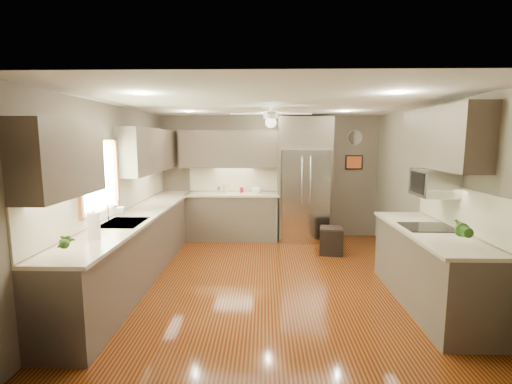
{
  "coord_description": "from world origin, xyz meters",
  "views": [
    {
      "loc": [
        -0.09,
        -5.19,
        2.01
      ],
      "look_at": [
        -0.22,
        0.6,
        1.19
      ],
      "focal_mm": 26.0,
      "sensor_mm": 36.0,
      "label": 1
    }
  ],
  "objects_px": {
    "canister_d": "(241,190)",
    "potted_plant_left": "(64,242)",
    "soap_bottle": "(121,210)",
    "potted_plant_right": "(462,229)",
    "canister_c": "(226,188)",
    "refrigerator": "(304,181)",
    "bowl": "(257,192)",
    "microwave": "(434,183)",
    "canister_b": "(219,190)",
    "stool": "(331,240)",
    "paper_towel": "(94,226)"
  },
  "relations": [
    {
      "from": "canister_d",
      "to": "potted_plant_left",
      "type": "relative_size",
      "value": 0.39
    },
    {
      "from": "soap_bottle",
      "to": "potted_plant_left",
      "type": "bearing_deg",
      "value": -85.6
    },
    {
      "from": "soap_bottle",
      "to": "potted_plant_right",
      "type": "relative_size",
      "value": 0.63
    },
    {
      "from": "canister_d",
      "to": "soap_bottle",
      "type": "height_order",
      "value": "soap_bottle"
    },
    {
      "from": "canister_c",
      "to": "refrigerator",
      "type": "distance_m",
      "value": 1.59
    },
    {
      "from": "canister_c",
      "to": "potted_plant_left",
      "type": "xyz_separation_m",
      "value": [
        -1.06,
        -4.18,
        0.05
      ]
    },
    {
      "from": "canister_c",
      "to": "bowl",
      "type": "distance_m",
      "value": 0.63
    },
    {
      "from": "potted_plant_right",
      "to": "microwave",
      "type": "relative_size",
      "value": 0.61
    },
    {
      "from": "canister_b",
      "to": "bowl",
      "type": "xyz_separation_m",
      "value": [
        0.77,
        -0.02,
        -0.04
      ]
    },
    {
      "from": "canister_d",
      "to": "soap_bottle",
      "type": "bearing_deg",
      "value": -121.53
    },
    {
      "from": "canister_c",
      "to": "potted_plant_right",
      "type": "distance_m",
      "value": 4.66
    },
    {
      "from": "canister_b",
      "to": "canister_c",
      "type": "xyz_separation_m",
      "value": [
        0.14,
        0.04,
        0.02
      ]
    },
    {
      "from": "canister_c",
      "to": "potted_plant_right",
      "type": "relative_size",
      "value": 0.54
    },
    {
      "from": "canister_b",
      "to": "refrigerator",
      "type": "height_order",
      "value": "refrigerator"
    },
    {
      "from": "microwave",
      "to": "canister_d",
      "type": "bearing_deg",
      "value": 132.67
    },
    {
      "from": "canister_c",
      "to": "potted_plant_left",
      "type": "relative_size",
      "value": 0.66
    },
    {
      "from": "canister_d",
      "to": "stool",
      "type": "height_order",
      "value": "canister_d"
    },
    {
      "from": "canister_b",
      "to": "potted_plant_left",
      "type": "distance_m",
      "value": 4.25
    },
    {
      "from": "canister_b",
      "to": "soap_bottle",
      "type": "height_order",
      "value": "soap_bottle"
    },
    {
      "from": "canister_d",
      "to": "soap_bottle",
      "type": "distance_m",
      "value": 2.89
    },
    {
      "from": "canister_d",
      "to": "canister_b",
      "type": "bearing_deg",
      "value": -175.87
    },
    {
      "from": "canister_d",
      "to": "stool",
      "type": "relative_size",
      "value": 0.23
    },
    {
      "from": "potted_plant_right",
      "to": "canister_d",
      "type": "bearing_deg",
      "value": 123.74
    },
    {
      "from": "canister_c",
      "to": "canister_d",
      "type": "bearing_deg",
      "value": -0.55
    },
    {
      "from": "potted_plant_left",
      "to": "refrigerator",
      "type": "bearing_deg",
      "value": 57.2
    },
    {
      "from": "canister_c",
      "to": "bowl",
      "type": "relative_size",
      "value": 0.89
    },
    {
      "from": "soap_bottle",
      "to": "paper_towel",
      "type": "distance_m",
      "value": 1.1
    },
    {
      "from": "refrigerator",
      "to": "soap_bottle",
      "type": "bearing_deg",
      "value": -139.44
    },
    {
      "from": "canister_d",
      "to": "paper_towel",
      "type": "bearing_deg",
      "value": -111.3
    },
    {
      "from": "canister_d",
      "to": "bowl",
      "type": "distance_m",
      "value": 0.32
    },
    {
      "from": "canister_c",
      "to": "bowl",
      "type": "xyz_separation_m",
      "value": [
        0.63,
        -0.06,
        -0.06
      ]
    },
    {
      "from": "stool",
      "to": "paper_towel",
      "type": "height_order",
      "value": "paper_towel"
    },
    {
      "from": "bowl",
      "to": "stool",
      "type": "relative_size",
      "value": 0.43
    },
    {
      "from": "microwave",
      "to": "potted_plant_right",
      "type": "bearing_deg",
      "value": -96.25
    },
    {
      "from": "potted_plant_left",
      "to": "paper_towel",
      "type": "xyz_separation_m",
      "value": [
        -0.01,
        0.63,
        0.0
      ]
    },
    {
      "from": "potted_plant_right",
      "to": "refrigerator",
      "type": "bearing_deg",
      "value": 108.69
    },
    {
      "from": "bowl",
      "to": "stool",
      "type": "xyz_separation_m",
      "value": [
        1.34,
        -0.97,
        -0.73
      ]
    },
    {
      "from": "potted_plant_left",
      "to": "microwave",
      "type": "distance_m",
      "value": 4.21
    },
    {
      "from": "canister_c",
      "to": "soap_bottle",
      "type": "height_order",
      "value": "soap_bottle"
    },
    {
      "from": "potted_plant_left",
      "to": "microwave",
      "type": "relative_size",
      "value": 0.51
    },
    {
      "from": "canister_c",
      "to": "microwave",
      "type": "xyz_separation_m",
      "value": [
        2.9,
        -2.8,
        0.45
      ]
    },
    {
      "from": "microwave",
      "to": "stool",
      "type": "xyz_separation_m",
      "value": [
        -0.93,
        1.77,
        -1.24
      ]
    },
    {
      "from": "potted_plant_right",
      "to": "paper_towel",
      "type": "height_order",
      "value": "potted_plant_right"
    },
    {
      "from": "microwave",
      "to": "paper_towel",
      "type": "bearing_deg",
      "value": -169.26
    },
    {
      "from": "canister_c",
      "to": "potted_plant_left",
      "type": "bearing_deg",
      "value": -104.21
    },
    {
      "from": "canister_d",
      "to": "paper_towel",
      "type": "height_order",
      "value": "paper_towel"
    },
    {
      "from": "canister_c",
      "to": "canister_d",
      "type": "xyz_separation_m",
      "value": [
        0.32,
        -0.0,
        -0.03
      ]
    },
    {
      "from": "soap_bottle",
      "to": "refrigerator",
      "type": "relative_size",
      "value": 0.09
    },
    {
      "from": "soap_bottle",
      "to": "microwave",
      "type": "bearing_deg",
      "value": -4.75
    },
    {
      "from": "canister_c",
      "to": "soap_bottle",
      "type": "relative_size",
      "value": 0.86
    }
  ]
}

